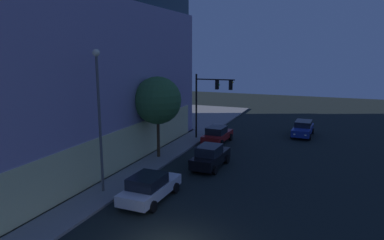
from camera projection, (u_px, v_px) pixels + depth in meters
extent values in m
cube|color=#F6F1A3|center=(119.00, 149.00, 25.62)|extent=(25.57, 0.60, 2.97)
cylinder|color=black|center=(196.00, 106.00, 34.60)|extent=(0.18, 0.18, 6.42)
cylinder|color=black|center=(215.00, 80.00, 33.45)|extent=(0.28, 3.86, 0.12)
cube|color=black|center=(217.00, 85.00, 33.49)|extent=(0.33, 0.33, 0.90)
sphere|color=green|center=(219.00, 85.00, 33.43)|extent=(0.18, 0.18, 0.18)
cube|color=black|center=(231.00, 85.00, 33.05)|extent=(0.33, 0.33, 0.90)
sphere|color=yellow|center=(233.00, 82.00, 32.93)|extent=(0.18, 0.18, 0.18)
cylinder|color=#555555|center=(100.00, 126.00, 20.84)|extent=(0.16, 0.16, 8.35)
sphere|color=#F9EFC6|center=(96.00, 53.00, 20.01)|extent=(0.44, 0.44, 0.44)
cylinder|color=#48331E|center=(158.00, 138.00, 28.48)|extent=(0.25, 0.25, 3.16)
sphere|color=#376934|center=(158.00, 100.00, 27.87)|extent=(3.86, 3.86, 3.86)
cube|color=silver|center=(151.00, 189.00, 20.63)|extent=(4.70, 2.01, 0.63)
cube|color=black|center=(147.00, 181.00, 20.20)|extent=(2.21, 1.77, 0.65)
cube|color=#F9F4CC|center=(160.00, 175.00, 22.92)|extent=(0.12, 0.20, 0.12)
cube|color=#F9F4CC|center=(176.00, 178.00, 22.48)|extent=(0.12, 0.20, 0.12)
cylinder|color=black|center=(149.00, 183.00, 22.37)|extent=(0.66, 0.25, 0.66)
cylinder|color=black|center=(175.00, 188.00, 21.64)|extent=(0.66, 0.25, 0.66)
cylinder|color=black|center=(123.00, 201.00, 19.75)|extent=(0.66, 0.25, 0.66)
cylinder|color=black|center=(153.00, 207.00, 19.02)|extent=(0.66, 0.25, 0.66)
cube|color=black|center=(211.00, 158.00, 26.41)|extent=(4.58, 1.89, 0.76)
cube|color=black|center=(209.00, 150.00, 25.97)|extent=(2.12, 1.63, 0.69)
cube|color=#F9F4CC|center=(214.00, 150.00, 28.61)|extent=(0.13, 0.20, 0.12)
cube|color=#F9F4CC|center=(226.00, 151.00, 28.20)|extent=(0.13, 0.20, 0.12)
cylinder|color=black|center=(207.00, 157.00, 28.09)|extent=(0.69, 0.26, 0.68)
cylinder|color=black|center=(227.00, 159.00, 27.41)|extent=(0.69, 0.26, 0.68)
cylinder|color=black|center=(193.00, 167.00, 25.57)|extent=(0.69, 0.26, 0.68)
cylinder|color=black|center=(215.00, 170.00, 24.89)|extent=(0.69, 0.26, 0.68)
cube|color=maroon|center=(218.00, 136.00, 33.68)|extent=(4.50, 1.97, 0.64)
cube|color=black|center=(216.00, 130.00, 33.26)|extent=(2.08, 1.69, 0.65)
cube|color=#F9F4CC|center=(220.00, 131.00, 35.83)|extent=(0.13, 0.20, 0.12)
cube|color=#F9F4CC|center=(230.00, 132.00, 35.40)|extent=(0.13, 0.20, 0.12)
cylinder|color=black|center=(214.00, 135.00, 35.33)|extent=(0.68, 0.27, 0.67)
cylinder|color=black|center=(231.00, 137.00, 34.61)|extent=(0.68, 0.27, 0.67)
cylinder|color=black|center=(204.00, 141.00, 32.87)|extent=(0.68, 0.27, 0.67)
cylinder|color=black|center=(222.00, 143.00, 32.15)|extent=(0.68, 0.27, 0.67)
cube|color=navy|center=(303.00, 130.00, 36.31)|extent=(4.79, 1.96, 0.69)
cube|color=black|center=(303.00, 123.00, 36.50)|extent=(2.46, 1.68, 0.56)
cube|color=#F9F4CC|center=(305.00, 135.00, 34.03)|extent=(0.13, 0.20, 0.12)
cube|color=#F9F4CC|center=(294.00, 134.00, 34.46)|extent=(0.13, 0.20, 0.12)
cylinder|color=black|center=(310.00, 137.00, 34.71)|extent=(0.62, 0.27, 0.61)
cylinder|color=black|center=(292.00, 135.00, 35.42)|extent=(0.62, 0.27, 0.61)
cylinder|color=black|center=(313.00, 131.00, 37.33)|extent=(0.62, 0.27, 0.61)
cylinder|color=black|center=(296.00, 130.00, 38.04)|extent=(0.62, 0.27, 0.61)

